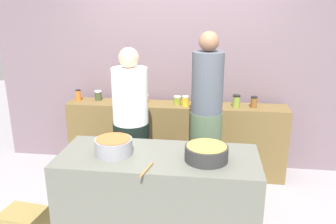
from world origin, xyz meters
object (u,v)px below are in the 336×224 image
preserve_jar_3 (146,99)px  preserve_jar_8 (236,101)px  preserve_jar_2 (136,99)px  bread_crate (23,222)px  preserve_jar_9 (254,102)px  wooden_spoon (146,170)px  preserve_jar_0 (78,95)px  cook_with_tongs (131,137)px  preserve_jar_7 (215,99)px  cooking_pot_left (114,146)px  preserve_jar_5 (185,101)px  preserve_jar_1 (98,95)px  cook_in_cap (206,128)px  preserve_jar_4 (177,100)px  preserve_jar_6 (199,99)px  cooking_pot_center (206,153)px

preserve_jar_3 → preserve_jar_8: (1.11, -0.05, 0.02)m
preserve_jar_2 → bread_crate: size_ratio=0.28×
preserve_jar_9 → wooden_spoon: (-0.97, -1.68, -0.10)m
preserve_jar_0 → preserve_jar_2: size_ratio=1.33×
preserve_jar_8 → cook_with_tongs: cook_with_tongs is taller
preserve_jar_7 → cooking_pot_left: preserve_jar_7 is taller
preserve_jar_5 → preserve_jar_8: (0.60, 0.03, 0.01)m
preserve_jar_0 → preserve_jar_3: size_ratio=1.43×
preserve_jar_3 → preserve_jar_8: preserve_jar_8 is taller
preserve_jar_5 → cooking_pot_left: bearing=-110.1°
preserve_jar_1 → cook_in_cap: cook_in_cap is taller
preserve_jar_7 → preserve_jar_8: size_ratio=0.95×
preserve_jar_0 → cook_in_cap: cook_in_cap is taller
preserve_jar_3 → preserve_jar_9: (1.31, -0.04, 0.02)m
preserve_jar_4 → preserve_jar_2: bearing=-176.5°
preserve_jar_6 → wooden_spoon: 1.72m
preserve_jar_1 → preserve_jar_7: 1.48m
preserve_jar_9 → wooden_spoon: preserve_jar_9 is taller
preserve_jar_5 → wooden_spoon: bearing=-95.8°
preserve_jar_7 → preserve_jar_6: bearing=-163.2°
preserve_jar_7 → preserve_jar_3: bearing=-178.1°
preserve_jar_5 → preserve_jar_9: 0.81m
cooking_pot_left → preserve_jar_8: bearing=51.7°
preserve_jar_2 → preserve_jar_7: 0.98m
preserve_jar_1 → cook_with_tongs: size_ratio=0.07×
preserve_jar_1 → preserve_jar_3: 0.62m
preserve_jar_1 → bread_crate: (-0.30, -1.50, -0.86)m
cook_with_tongs → bread_crate: bearing=-143.9°
preserve_jar_5 → preserve_jar_4: bearing=157.3°
cook_with_tongs → preserve_jar_6: bearing=48.8°
preserve_jar_0 → preserve_jar_8: bearing=-0.9°
wooden_spoon → cook_in_cap: size_ratio=0.13×
preserve_jar_0 → cook_in_cap: bearing=-20.8°
preserve_jar_5 → preserve_jar_6: size_ratio=0.85×
cook_in_cap → bread_crate: (-1.69, -0.82, -0.73)m
preserve_jar_7 → cooking_pot_center: bearing=-92.8°
preserve_jar_4 → preserve_jar_7: (0.46, 0.06, 0.02)m
preserve_jar_5 → preserve_jar_9: (0.81, 0.03, 0.01)m
preserve_jar_6 → cooking_pot_center: size_ratio=0.40×
preserve_jar_0 → preserve_jar_7: 1.72m
preserve_jar_3 → cooking_pot_center: (0.79, -1.47, -0.03)m
wooden_spoon → bread_crate: (-1.26, 0.26, -0.77)m
preserve_jar_0 → preserve_jar_8: size_ratio=0.97×
preserve_jar_3 → preserve_jar_8: size_ratio=0.68×
preserve_jar_9 → bread_crate: (-2.23, -1.42, -0.87)m
preserve_jar_8 → bread_crate: size_ratio=0.38×
preserve_jar_1 → preserve_jar_2: size_ratio=1.16×
preserve_jar_3 → cook_with_tongs: (-0.00, -0.79, -0.20)m
cooking_pot_left → preserve_jar_0: bearing=121.2°
preserve_jar_5 → wooden_spoon: (-0.17, -1.65, -0.10)m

